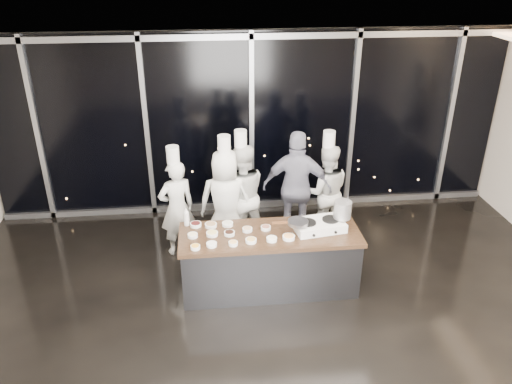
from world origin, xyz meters
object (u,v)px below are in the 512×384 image
(frying_pan, at_px, (297,222))
(chef_center, at_px, (241,195))
(demo_counter, at_px, (269,261))
(chef_right, at_px, (326,191))
(stock_pot, at_px, (343,210))
(chef_left, at_px, (226,201))
(guest, at_px, (297,188))
(chef_far_left, at_px, (177,207))
(stove, at_px, (319,225))

(frying_pan, distance_m, chef_center, 1.49)
(demo_counter, relative_size, chef_right, 1.34)
(stock_pot, height_order, chef_left, chef_left)
(chef_center, height_order, guest, chef_center)
(chef_left, bearing_deg, demo_counter, 124.25)
(demo_counter, distance_m, frying_pan, 0.71)
(demo_counter, bearing_deg, chef_center, 102.52)
(demo_counter, bearing_deg, chef_far_left, 139.76)
(chef_left, xyz_separation_m, chef_right, (1.64, 0.28, -0.04))
(stock_pot, bearing_deg, chef_far_left, 156.14)
(chef_far_left, relative_size, guest, 0.95)
(stock_pot, relative_size, chef_left, 0.13)
(chef_far_left, relative_size, chef_right, 0.97)
(chef_left, relative_size, guest, 1.03)
(stock_pot, distance_m, chef_right, 1.34)
(chef_center, bearing_deg, stock_pot, 127.21)
(guest, bearing_deg, demo_counter, 79.15)
(stove, height_order, chef_far_left, chef_far_left)
(demo_counter, xyz_separation_m, chef_right, (1.10, 1.37, 0.36))
(demo_counter, distance_m, chef_right, 1.79)
(demo_counter, bearing_deg, frying_pan, -6.03)
(chef_far_left, bearing_deg, frying_pan, 123.49)
(frying_pan, xyz_separation_m, chef_left, (-0.91, 1.12, -0.20))
(stove, height_order, stock_pot, stock_pot)
(guest, bearing_deg, chef_far_left, 20.09)
(chef_center, bearing_deg, guest, 169.92)
(chef_far_left, bearing_deg, demo_counter, 117.61)
(chef_right, bearing_deg, guest, 14.91)
(stock_pot, bearing_deg, chef_right, 86.08)
(demo_counter, xyz_separation_m, chef_center, (-0.28, 1.28, 0.41))
(chef_far_left, bearing_deg, chef_right, 164.33)
(stove, height_order, chef_right, chef_right)
(chef_left, bearing_deg, chef_center, -135.01)
(stock_pot, height_order, guest, guest)
(demo_counter, height_order, chef_right, chef_right)
(chef_far_left, distance_m, chef_right, 2.41)
(stock_pot, relative_size, chef_far_left, 0.14)
(chef_left, height_order, chef_center, chef_center)
(guest, height_order, chef_right, guest)
(frying_pan, height_order, stock_pot, stock_pot)
(chef_center, bearing_deg, stove, 117.79)
(chef_left, relative_size, chef_center, 1.00)
(demo_counter, height_order, chef_left, chef_left)
(chef_far_left, bearing_deg, guest, 163.30)
(stove, xyz_separation_m, guest, (-0.07, 1.25, -0.02))
(chef_center, bearing_deg, chef_left, 27.47)
(chef_left, bearing_deg, chef_far_left, 6.85)
(stock_pot, xyz_separation_m, chef_center, (-1.29, 1.21, -0.30))
(stove, distance_m, frying_pan, 0.34)
(frying_pan, xyz_separation_m, chef_right, (0.73, 1.41, -0.25))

